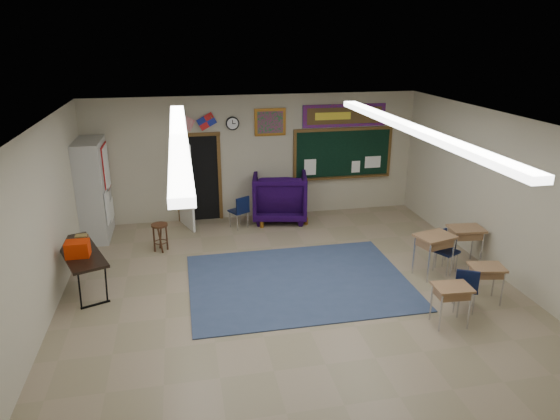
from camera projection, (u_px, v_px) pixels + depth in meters
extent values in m
plane|color=gray|center=(298.00, 305.00, 8.47)|extent=(9.00, 9.00, 0.00)
cube|color=#B5AB92|center=(256.00, 157.00, 12.12)|extent=(8.00, 0.04, 3.00)
cube|color=#B5AB92|center=(31.00, 242.00, 7.22)|extent=(0.04, 9.00, 3.00)
cube|color=#B5AB92|center=(522.00, 206.00, 8.71)|extent=(0.04, 9.00, 3.00)
cube|color=silver|center=(301.00, 129.00, 7.46)|extent=(8.00, 9.00, 0.04)
cube|color=#344263|center=(299.00, 281.00, 9.24)|extent=(4.00, 3.00, 0.02)
cube|color=black|center=(199.00, 178.00, 12.00)|extent=(0.95, 0.04, 2.10)
cube|color=silver|center=(185.00, 185.00, 11.53)|extent=(0.35, 0.86, 2.05)
cube|color=brown|center=(343.00, 154.00, 12.50)|extent=(2.55, 0.05, 1.30)
cube|color=black|center=(343.00, 154.00, 12.49)|extent=(2.40, 0.03, 1.15)
cube|color=brown|center=(343.00, 177.00, 12.65)|extent=(2.40, 0.12, 0.04)
cube|color=#A30E1E|center=(344.00, 116.00, 12.19)|extent=(2.10, 0.04, 0.55)
cube|color=brown|center=(345.00, 116.00, 12.17)|extent=(1.90, 0.03, 0.40)
cube|color=#9B601E|center=(270.00, 122.00, 11.87)|extent=(0.75, 0.05, 0.65)
cube|color=#A51466|center=(270.00, 122.00, 11.86)|extent=(0.62, 0.03, 0.52)
cylinder|color=black|center=(232.00, 123.00, 11.70)|extent=(0.32, 0.05, 0.32)
cylinder|color=white|center=(233.00, 124.00, 11.69)|extent=(0.26, 0.02, 0.26)
cube|color=#AEAEAA|center=(94.00, 190.00, 10.96)|extent=(0.55, 1.25, 2.20)
imported|color=black|center=(280.00, 196.00, 12.20)|extent=(1.51, 1.54, 1.19)
cube|color=brown|center=(435.00, 236.00, 9.25)|extent=(0.79, 0.67, 0.05)
cube|color=#88603E|center=(435.00, 242.00, 9.29)|extent=(0.68, 0.57, 0.14)
cube|color=brown|center=(466.00, 229.00, 9.72)|extent=(0.69, 0.54, 0.04)
cube|color=#88603E|center=(466.00, 234.00, 9.75)|extent=(0.59, 0.46, 0.13)
cube|color=brown|center=(453.00, 287.00, 7.68)|extent=(0.59, 0.45, 0.04)
cube|color=#88603E|center=(452.00, 293.00, 7.71)|extent=(0.51, 0.38, 0.11)
cube|color=brown|center=(487.00, 267.00, 8.37)|extent=(0.62, 0.51, 0.04)
cube|color=#88603E|center=(487.00, 272.00, 8.40)|extent=(0.53, 0.43, 0.11)
cube|color=black|center=(80.00, 252.00, 8.82)|extent=(1.18, 1.84, 0.05)
cube|color=red|center=(78.00, 249.00, 8.55)|extent=(0.39, 0.29, 0.27)
cylinder|color=#472715|center=(159.00, 225.00, 10.38)|extent=(0.34, 0.34, 0.04)
torus|color=#472715|center=(161.00, 242.00, 10.51)|extent=(0.28, 0.28, 0.02)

